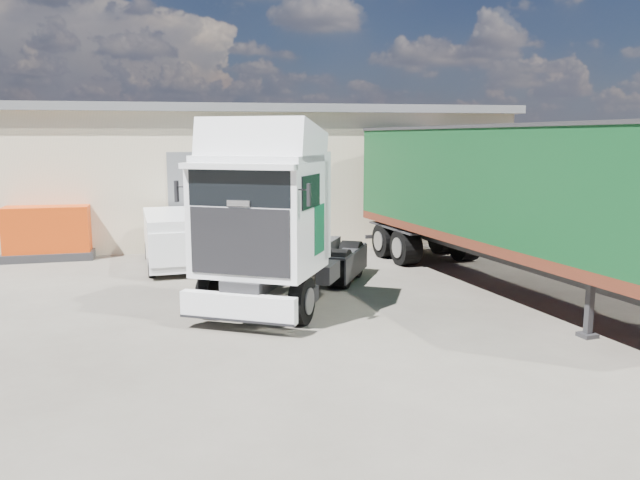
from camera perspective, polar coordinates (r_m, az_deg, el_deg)
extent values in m
plane|color=#272420|center=(13.47, 1.17, -8.38)|extent=(120.00, 120.00, 0.00)
cube|color=#C5B497|center=(28.85, -16.98, 5.77)|extent=(30.00, 12.00, 5.00)
cube|color=#545759|center=(28.83, -17.23, 11.03)|extent=(30.60, 12.60, 0.30)
cube|color=#545759|center=(22.69, -8.66, 3.43)|extent=(4.00, 0.08, 3.60)
cube|color=#545759|center=(28.83, -17.25, 11.43)|extent=(30.60, 0.40, 0.15)
cube|color=maroon|center=(23.43, 26.84, 1.35)|extent=(0.35, 26.00, 2.50)
cylinder|color=black|center=(14.21, -5.91, -5.21)|extent=(2.73, 2.09, 1.08)
cylinder|color=black|center=(17.47, -1.43, -2.41)|extent=(2.77, 2.11, 1.08)
cylinder|color=black|center=(18.81, -0.08, -1.56)|extent=(2.77, 2.11, 1.08)
cube|color=#2D2D30|center=(16.36, -2.65, -1.88)|extent=(3.82, 6.43, 0.31)
cube|color=white|center=(13.35, -7.51, -6.11)|extent=(2.44, 1.39, 0.56)
cube|color=white|center=(14.20, -5.48, 2.10)|extent=(3.33, 3.23, 2.50)
cube|color=black|center=(13.19, -7.36, -0.17)|extent=(2.03, 1.06, 1.43)
cube|color=black|center=(13.07, -7.43, 4.69)|extent=(2.07, 1.07, 0.76)
cube|color=white|center=(14.28, -5.27, 8.60)|extent=(3.14, 2.90, 1.25)
cube|color=#0B4F2F|center=(15.13, -9.38, 1.39)|extent=(0.35, 0.69, 1.12)
cube|color=#0B4F2F|center=(14.20, -0.05, 1.00)|extent=(0.35, 0.69, 1.12)
cylinder|color=#2D2D30|center=(17.55, -1.23, -0.39)|extent=(1.50, 1.50, 0.12)
cube|color=#2D2D30|center=(14.08, 23.40, -5.80)|extent=(0.38, 0.38, 1.21)
cylinder|color=black|center=(21.55, 9.61, -0.17)|extent=(2.97, 1.63, 1.17)
cube|color=#2D2D30|center=(17.77, 16.66, -1.11)|extent=(3.10, 13.21, 0.39)
cube|color=#5A1F14|center=(17.71, 16.71, 0.05)|extent=(4.95, 13.53, 0.27)
cube|color=black|center=(17.54, 16.95, 5.11)|extent=(4.95, 13.53, 2.87)
cube|color=#2D2D30|center=(17.50, 17.18, 9.87)|extent=(5.03, 13.60, 0.09)
cylinder|color=black|center=(19.18, -12.85, -2.32)|extent=(1.80, 0.81, 0.60)
cylinder|color=black|center=(22.02, -13.44, -0.85)|extent=(1.80, 0.81, 0.60)
cube|color=white|center=(20.49, -13.23, 0.25)|extent=(2.23, 4.34, 1.54)
cube|color=white|center=(18.80, -12.85, -0.68)|extent=(1.76, 1.02, 0.99)
cube|color=black|center=(18.90, -12.95, 0.90)|extent=(1.58, 0.27, 0.54)
cube|color=#2D2D30|center=(23.40, -23.39, -1.18)|extent=(3.04, 2.04, 0.27)
cube|color=#CB3D0B|center=(23.28, -23.52, 0.69)|extent=(2.84, 1.84, 1.82)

